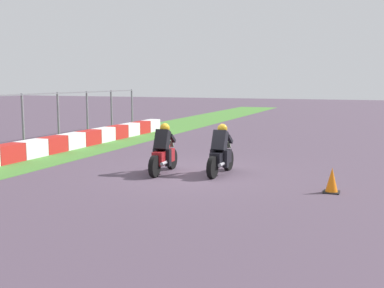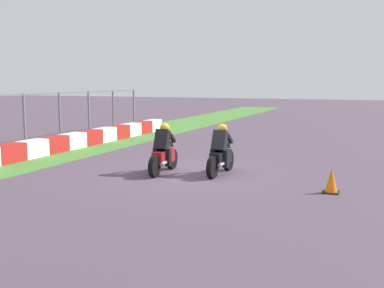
# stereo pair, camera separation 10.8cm
# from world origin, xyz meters

# --- Properties ---
(ground_plane) EXTENTS (120.00, 120.00, 0.00)m
(ground_plane) POSITION_xyz_m (0.00, 0.00, 0.00)
(ground_plane) COLOR #4F3F4F
(grass_verge) EXTENTS (72.00, 3.83, 0.02)m
(grass_verge) POSITION_xyz_m (0.00, 6.62, 0.01)
(grass_verge) COLOR #488133
(grass_verge) RESTS_ON ground_plane
(track_barrier) EXTENTS (21.98, 0.60, 0.64)m
(track_barrier) POSITION_xyz_m (0.00, 6.53, 0.32)
(track_barrier) COLOR red
(track_barrier) RESTS_ON ground_plane
(rider_lane_a) EXTENTS (2.04, 0.55, 1.51)m
(rider_lane_a) POSITION_xyz_m (0.21, -0.83, 0.62)
(rider_lane_a) COLOR black
(rider_lane_a) RESTS_ON ground_plane
(rider_lane_b) EXTENTS (2.04, 0.55, 1.51)m
(rider_lane_b) POSITION_xyz_m (-0.24, 0.85, 0.62)
(rider_lane_b) COLOR black
(rider_lane_b) RESTS_ON ground_plane
(traffic_cone) EXTENTS (0.40, 0.40, 0.64)m
(traffic_cone) POSITION_xyz_m (-1.05, -4.16, 0.30)
(traffic_cone) COLOR black
(traffic_cone) RESTS_ON ground_plane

